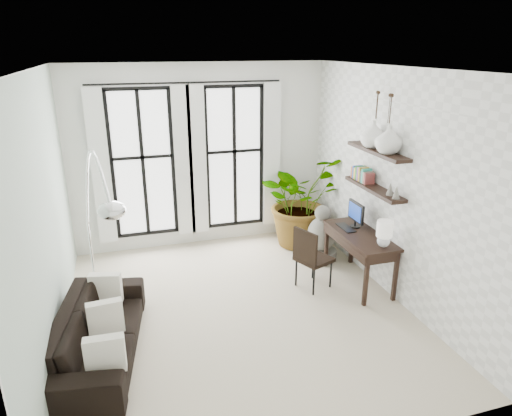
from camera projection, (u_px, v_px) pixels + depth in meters
name	position (u px, v px, depth m)	size (l,w,h in m)	color
floor	(239.00, 311.00, 6.29)	(5.00, 5.00, 0.00)	beige
ceiling	(235.00, 69.00, 5.21)	(5.00, 5.00, 0.00)	white
wall_left	(44.00, 220.00, 5.13)	(5.00, 5.00, 0.00)	#AFC4B4
wall_right	(392.00, 186.00, 6.37)	(5.00, 5.00, 0.00)	white
wall_back	(201.00, 157.00, 8.00)	(4.50, 4.50, 0.00)	white
windows	(190.00, 161.00, 7.90)	(3.26, 0.13, 2.65)	white
wall_shelves	(374.00, 173.00, 6.54)	(0.25, 1.30, 0.60)	black
sofa	(98.00, 332.00, 5.28)	(2.16, 0.84, 0.63)	black
throw_pillows	(105.00, 317.00, 5.25)	(0.40, 1.52, 0.40)	white
plant	(300.00, 200.00, 8.18)	(1.51, 1.31, 1.67)	#2D7228
desk	(361.00, 239.00, 6.75)	(0.58, 1.37, 1.20)	black
desk_chair	(310.00, 255.00, 6.69)	(0.60, 0.60, 0.96)	black
arc_lamp	(94.00, 189.00, 5.62)	(0.73, 2.02, 2.30)	silver
buddha	(322.00, 237.00, 7.69)	(0.54, 0.54, 0.96)	gray
vase_a	(389.00, 139.00, 6.10)	(0.37, 0.37, 0.38)	white
vase_b	(373.00, 134.00, 6.46)	(0.37, 0.37, 0.38)	white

